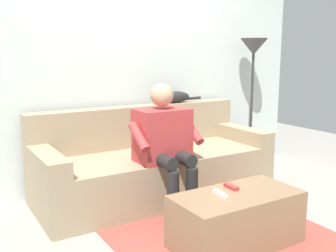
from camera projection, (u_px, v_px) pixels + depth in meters
ground_plane at (198, 222)px, 3.16m from camera, size 8.00×8.00×0.00m
back_wall at (130, 64)px, 3.96m from camera, size 4.24×0.06×2.45m
couch at (153, 165)px, 3.73m from camera, size 2.21×0.86×0.82m
coffee_table at (236, 219)px, 2.75m from camera, size 0.91×0.46×0.38m
person_solo_seated at (165, 139)px, 3.29m from camera, size 0.59×0.52×1.09m
cat_on_backrest at (172, 97)px, 4.07m from camera, size 0.57×0.11×0.13m
remote_white at (220, 194)px, 2.68m from camera, size 0.05×0.14×0.02m
remote_red at (231, 187)px, 2.81m from camera, size 0.05×0.13×0.03m
floor_rug at (223, 236)px, 2.90m from camera, size 1.55×1.52×0.01m
floor_lamp at (253, 58)px, 4.44m from camera, size 0.31×0.31×1.50m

